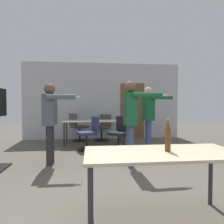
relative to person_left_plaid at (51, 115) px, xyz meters
name	(u,v)px	position (x,y,z in m)	size (l,w,h in m)	color
back_wall	(104,101)	(1.32, 3.08, 0.35)	(5.73, 0.12, 2.78)	#BCBCC1
conference_table_near	(162,159)	(1.58, -2.29, -0.35)	(1.62, 0.72, 0.76)	#C6B793
conference_table_far	(94,123)	(0.95, 1.99, -0.34)	(1.91, 0.74, 0.76)	#C6B793
person_left_plaid	(51,115)	(0.00, 0.00, 0.00)	(0.77, 0.64, 1.70)	#28282D
person_center_tall	(131,114)	(1.65, -0.34, 0.04)	(0.78, 0.56, 1.73)	#3D4C75
person_far_watching	(149,112)	(2.39, 0.91, 0.03)	(0.81, 0.57, 1.73)	#3D4C75
office_chair_near_pushed	(78,128)	(0.40, 2.63, -0.57)	(0.68, 0.67, 0.95)	black
office_chair_far_left	(89,134)	(0.80, 1.25, -0.59)	(0.64, 0.60, 0.93)	black
office_chair_far_right	(120,134)	(1.65, 1.18, -0.60)	(0.68, 0.69, 0.92)	black
office_chair_side_rolled	(103,128)	(1.27, 2.71, -0.61)	(0.67, 0.69, 0.91)	black
beer_bottle	(168,136)	(1.64, -2.28, -0.11)	(0.06, 0.06, 0.35)	#563314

